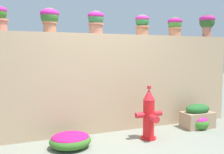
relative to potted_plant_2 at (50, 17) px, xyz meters
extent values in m
cube|color=tan|center=(0.79, -0.02, -1.09)|extent=(5.37, 0.30, 1.69)
cylinder|color=#B46F4E|center=(0.00, 0.00, -0.15)|extent=(0.20, 0.20, 0.17)
cylinder|color=#B46F4E|center=(0.00, 0.00, -0.08)|extent=(0.23, 0.23, 0.03)
sphere|color=#316328|center=(0.00, 0.00, 0.01)|extent=(0.29, 0.29, 0.29)
ellipsoid|color=#B41F84|center=(0.00, 0.00, 0.06)|extent=(0.30, 0.30, 0.16)
cylinder|color=#B56C54|center=(0.76, -0.04, -0.15)|extent=(0.23, 0.23, 0.18)
cylinder|color=#B56C54|center=(0.76, -0.04, -0.08)|extent=(0.27, 0.27, 0.03)
sphere|color=#31713C|center=(0.76, -0.04, 0.02)|extent=(0.26, 0.26, 0.26)
ellipsoid|color=#B31D7E|center=(0.76, -0.04, 0.06)|extent=(0.28, 0.28, 0.14)
cylinder|color=#C1754E|center=(1.64, -0.05, -0.16)|extent=(0.22, 0.22, 0.17)
cylinder|color=#C1754E|center=(1.64, -0.05, -0.09)|extent=(0.26, 0.26, 0.03)
sphere|color=#2F7B39|center=(1.64, -0.05, 0.01)|extent=(0.24, 0.24, 0.24)
ellipsoid|color=#B7287E|center=(1.64, -0.05, 0.05)|extent=(0.25, 0.25, 0.13)
cylinder|color=#BD7752|center=(2.39, 0.01, -0.16)|extent=(0.22, 0.22, 0.17)
cylinder|color=#BD7752|center=(2.39, 0.01, -0.09)|extent=(0.26, 0.26, 0.03)
sphere|color=#42822E|center=(2.39, 0.01, 0.00)|extent=(0.27, 0.27, 0.27)
ellipsoid|color=#B41F7A|center=(2.39, 0.01, 0.05)|extent=(0.28, 0.28, 0.15)
cylinder|color=#B46A55|center=(3.13, -0.04, -0.13)|extent=(0.17, 0.17, 0.22)
cylinder|color=#B46A55|center=(3.13, -0.04, -0.03)|extent=(0.20, 0.20, 0.03)
sphere|color=#2C5425|center=(3.13, -0.04, 0.07)|extent=(0.30, 0.30, 0.30)
ellipsoid|color=#B9237A|center=(3.13, -0.04, 0.12)|extent=(0.31, 0.31, 0.16)
cylinder|color=red|center=(1.41, -0.72, -1.92)|extent=(0.24, 0.24, 0.03)
cylinder|color=red|center=(1.41, -0.72, -1.62)|extent=(0.18, 0.18, 0.63)
cone|color=red|center=(1.41, -0.72, -1.21)|extent=(0.19, 0.19, 0.17)
cylinder|color=red|center=(1.41, -0.72, -1.10)|extent=(0.06, 0.06, 0.05)
cylinder|color=red|center=(1.25, -0.72, -1.53)|extent=(0.14, 0.09, 0.09)
cylinder|color=red|center=(1.57, -0.72, -1.53)|extent=(0.14, 0.09, 0.09)
cylinder|color=red|center=(1.41, -0.88, -1.57)|extent=(0.11, 0.15, 0.11)
ellipsoid|color=#366B24|center=(0.16, -0.64, -1.83)|extent=(0.61, 0.55, 0.23)
ellipsoid|color=#BD1564|center=(0.16, -0.64, -1.78)|extent=(0.55, 0.49, 0.13)
ellipsoid|color=#398029|center=(2.52, -0.60, -1.82)|extent=(0.37, 0.33, 0.25)
ellipsoid|color=#B12179|center=(2.52, -0.60, -1.76)|extent=(0.33, 0.29, 0.14)
cube|color=#A18364|center=(2.56, -0.52, -1.79)|extent=(0.57, 0.34, 0.29)
ellipsoid|color=#235D27|center=(2.56, -0.52, -1.58)|extent=(0.49, 0.29, 0.18)
camera|label=1|loc=(-0.60, -4.18, -0.56)|focal=40.72mm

